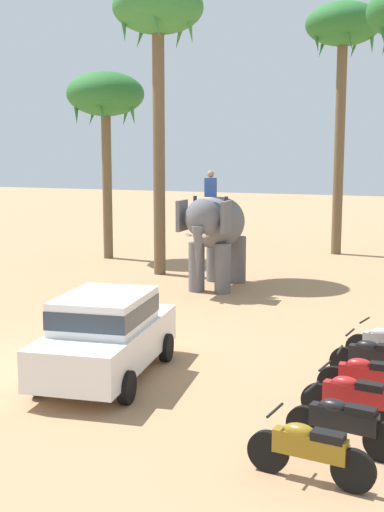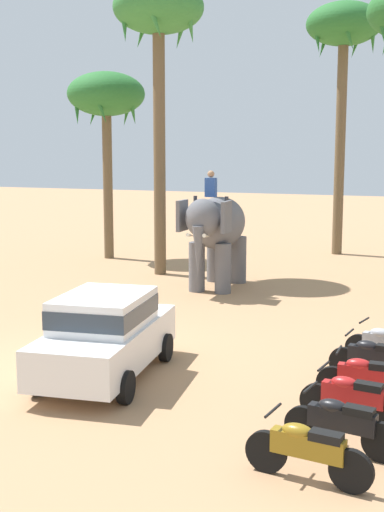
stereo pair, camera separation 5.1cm
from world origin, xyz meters
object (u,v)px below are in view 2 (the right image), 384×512
object	(u,v)px
motorcycle_second_in_row	(342,423)
palm_tree_left_of_road	(344,35)
car_sedan_foreground	(106,332)
motorcycle_nearest_camera	(307,450)
motorcycle_mid_row	(353,398)
elephant_with_mahout	(216,228)
motorcycle_far_in_row	(374,358)
palm_tree_leaning_seaward	(106,99)
motorcycle_fourth_in_row	(367,378)
palm_tree_near_hut	(158,20)

from	to	relation	value
motorcycle_second_in_row	palm_tree_left_of_road	bearing A→B (deg)	102.19
car_sedan_foreground	motorcycle_nearest_camera	world-z (taller)	car_sedan_foreground
motorcycle_mid_row	elephant_with_mahout	bearing A→B (deg)	123.22
motorcycle_far_in_row	palm_tree_leaning_seaward	bearing A→B (deg)	138.37
car_sedan_foreground	motorcycle_fourth_in_row	bearing A→B (deg)	8.09
motorcycle_fourth_in_row	motorcycle_nearest_camera	bearing A→B (deg)	-93.91
motorcycle_nearest_camera	palm_tree_left_of_road	world-z (taller)	palm_tree_left_of_road
palm_tree_left_of_road	palm_tree_leaning_seaward	bearing A→B (deg)	-149.29
car_sedan_foreground	elephant_with_mahout	distance (m)	9.36
motorcycle_fourth_in_row	motorcycle_second_in_row	bearing A→B (deg)	-89.70
elephant_with_mahout	motorcycle_second_in_row	distance (m)	12.53
motorcycle_second_in_row	palm_tree_near_hut	size ratio (longest dim) A/B	0.17
motorcycle_second_in_row	motorcycle_fourth_in_row	distance (m)	2.21
motorcycle_nearest_camera	motorcycle_far_in_row	world-z (taller)	same
motorcycle_far_in_row	palm_tree_leaning_seaward	world-z (taller)	palm_tree_leaning_seaward
motorcycle_mid_row	palm_tree_leaning_seaward	xyz separation A→B (m)	(-12.90, 13.77, 6.17)
car_sedan_foreground	elephant_with_mahout	bearing A→B (deg)	98.44
elephant_with_mahout	palm_tree_leaning_seaward	bearing A→B (deg)	147.76
motorcycle_fourth_in_row	motorcycle_far_in_row	size ratio (longest dim) A/B	1.00
car_sedan_foreground	motorcycle_second_in_row	distance (m)	5.21
motorcycle_second_in_row	motorcycle_fourth_in_row	size ratio (longest dim) A/B	1.00
motorcycle_far_in_row	palm_tree_left_of_road	world-z (taller)	palm_tree_left_of_road
motorcycle_mid_row	palm_tree_left_of_road	world-z (taller)	palm_tree_left_of_road
motorcycle_nearest_camera	palm_tree_near_hut	size ratio (longest dim) A/B	0.17
car_sedan_foreground	motorcycle_fourth_in_row	xyz separation A→B (m)	(4.96, 0.70, -0.46)
motorcycle_nearest_camera	motorcycle_fourth_in_row	bearing A→B (deg)	86.09
car_sedan_foreground	motorcycle_mid_row	xyz separation A→B (m)	(4.92, -0.40, -0.46)
palm_tree_left_of_road	elephant_with_mahout	bearing A→B (deg)	-102.23
car_sedan_foreground	palm_tree_left_of_road	bearing A→B (deg)	87.99
car_sedan_foreground	motorcycle_mid_row	distance (m)	4.96
motorcycle_nearest_camera	palm_tree_leaning_seaward	distance (m)	21.32
elephant_with_mahout	motorcycle_second_in_row	world-z (taller)	elephant_with_mahout
palm_tree_leaning_seaward	palm_tree_near_hut	bearing A→B (deg)	-34.36
palm_tree_left_of_road	palm_tree_leaning_seaward	distance (m)	10.40
motorcycle_second_in_row	palm_tree_left_of_road	size ratio (longest dim) A/B	0.17
motorcycle_mid_row	motorcycle_far_in_row	size ratio (longest dim) A/B	1.00
car_sedan_foreground	motorcycle_fourth_in_row	distance (m)	5.03
motorcycle_fourth_in_row	palm_tree_left_of_road	distance (m)	20.35
motorcycle_mid_row	motorcycle_fourth_in_row	size ratio (longest dim) A/B	1.00
motorcycle_mid_row	palm_tree_left_of_road	xyz separation A→B (m)	(-4.27, 18.89, 8.91)
elephant_with_mahout	palm_tree_leaning_seaward	world-z (taller)	palm_tree_leaning_seaward
motorcycle_nearest_camera	palm_tree_leaning_seaward	size ratio (longest dim) A/B	0.23
elephant_with_mahout	motorcycle_mid_row	xyz separation A→B (m)	(6.28, -9.60, -1.53)
motorcycle_nearest_camera	palm_tree_near_hut	world-z (taller)	palm_tree_near_hut
motorcycle_nearest_camera	motorcycle_second_in_row	size ratio (longest dim) A/B	1.00
motorcycle_nearest_camera	motorcycle_far_in_row	bearing A→B (deg)	87.90
motorcycle_mid_row	motorcycle_far_in_row	distance (m)	2.33
car_sedan_foreground	motorcycle_second_in_row	size ratio (longest dim) A/B	2.41
car_sedan_foreground	palm_tree_near_hut	world-z (taller)	palm_tree_near_hut
motorcycle_mid_row	palm_tree_near_hut	xyz separation A→B (m)	(-9.17, 11.22, 8.58)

